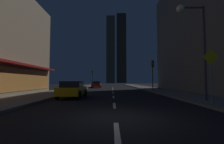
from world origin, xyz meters
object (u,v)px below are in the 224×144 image
(traffic_light_near_right, at_px, (152,69))
(traffic_light_far_left, at_px, (92,75))
(pedestrian_crossing_sign, at_px, (210,71))
(fire_hydrant_far_left, at_px, (73,88))
(car_parked_far, at_px, (96,84))
(car_parked_near, at_px, (72,89))
(street_lamp_right, at_px, (191,29))

(traffic_light_near_right, distance_m, traffic_light_far_left, 24.74)
(pedestrian_crossing_sign, bearing_deg, fire_hydrant_far_left, 126.87)
(car_parked_far, distance_m, traffic_light_near_right, 16.68)
(car_parked_far, distance_m, traffic_light_far_left, 8.95)
(car_parked_near, height_order, fire_hydrant_far_left, car_parked_near)
(traffic_light_far_left, bearing_deg, traffic_light_near_right, -63.60)
(traffic_light_far_left, bearing_deg, car_parked_near, -86.41)
(car_parked_near, bearing_deg, car_parked_far, 90.00)
(traffic_light_far_left, bearing_deg, pedestrian_crossing_sign, -72.50)
(car_parked_near, bearing_deg, street_lamp_right, -20.18)
(fire_hydrant_far_left, bearing_deg, car_parked_far, 78.67)
(car_parked_near, height_order, pedestrian_crossing_sign, pedestrian_crossing_sign)
(car_parked_near, bearing_deg, traffic_light_far_left, 93.59)
(car_parked_far, distance_m, street_lamp_right, 27.10)
(car_parked_far, bearing_deg, car_parked_near, -90.00)
(fire_hydrant_far_left, relative_size, traffic_light_far_left, 0.16)
(car_parked_far, height_order, traffic_light_near_right, traffic_light_near_right)
(car_parked_far, relative_size, fire_hydrant_far_left, 6.48)
(street_lamp_right, xyz_separation_m, pedestrian_crossing_sign, (0.22, -1.61, -3.05))
(car_parked_near, distance_m, fire_hydrant_far_left, 10.68)
(traffic_light_near_right, relative_size, traffic_light_far_left, 1.00)
(fire_hydrant_far_left, relative_size, pedestrian_crossing_sign, 0.21)
(fire_hydrant_far_left, distance_m, traffic_light_far_left, 20.07)
(fire_hydrant_far_left, bearing_deg, car_parked_near, -77.56)
(car_parked_far, relative_size, traffic_light_near_right, 1.01)
(pedestrian_crossing_sign, bearing_deg, car_parked_far, 108.94)
(car_parked_near, relative_size, traffic_light_far_left, 1.01)
(car_parked_far, xyz_separation_m, fire_hydrant_far_left, (-2.30, -11.48, -0.29))
(car_parked_near, height_order, car_parked_far, same)
(traffic_light_far_left, relative_size, pedestrian_crossing_sign, 1.33)
(fire_hydrant_far_left, relative_size, street_lamp_right, 0.10)
(car_parked_far, height_order, traffic_light_far_left, traffic_light_far_left)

